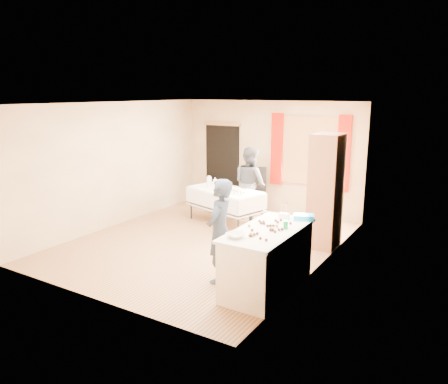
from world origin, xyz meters
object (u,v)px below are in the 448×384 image
Objects in this scene: party_table at (225,203)px; woman at (250,183)px; counter at (267,259)px; girl at (220,231)px; cabinet at (326,191)px; chair at (256,200)px.

woman reaches higher than party_table.
counter is at bearing 146.18° from woman.
girl is 3.40m from woman.
counter is (-0.10, -2.16, -0.59)m from cabinet.
cabinet is at bearing 8.07° from party_table.
chair reaches higher than counter.
counter is 0.91× the size of party_table.
woman is at bearing -99.79° from chair.
counter is 1.03× the size of woman.
chair is (-2.01, 3.52, -0.13)m from counter.
cabinet is 1.29× the size of woman.
woman is at bearing 155.95° from cabinet.
counter is 3.32m from party_table.
party_table is 1.14× the size of woman.
cabinet is 1.13× the size of party_table.
chair is at bearing 94.99° from party_table.
counter is 4.06m from chair.
woman is at bearing 79.70° from party_table.
party_table is at bearing -121.32° from chair.
counter is 0.81m from girl.
woman is (0.09, -0.46, 0.49)m from chair.
cabinet reaches higher than counter.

